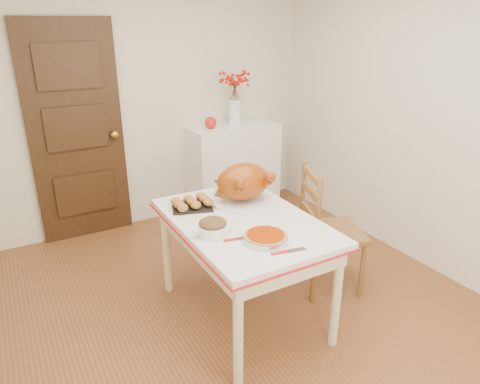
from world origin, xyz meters
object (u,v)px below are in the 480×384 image
kitchen_table (243,269)px  turkey_platter (243,184)px  sideboard (234,169)px  chair_oak (332,229)px  pumpkin_pie (266,236)px

kitchen_table → turkey_platter: turkey_platter is taller
sideboard → kitchen_table: (-0.88, -1.73, -0.10)m
chair_oak → pumpkin_pie: 0.93m
pumpkin_pie → kitchen_table: bearing=83.5°
turkey_platter → pumpkin_pie: (-0.18, -0.58, -0.12)m
sideboard → pumpkin_pie: size_ratio=3.52×
kitchen_table → chair_oak: bearing=-1.0°
pumpkin_pie → turkey_platter: bearing=72.8°
sideboard → turkey_platter: size_ratio=2.08×
sideboard → chair_oak: size_ratio=0.95×
chair_oak → turkey_platter: bearing=88.6°
sideboard → kitchen_table: sideboard is taller
sideboard → kitchen_table: bearing=-116.9°
chair_oak → turkey_platter: 0.81m
turkey_platter → chair_oak: bearing=-37.4°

